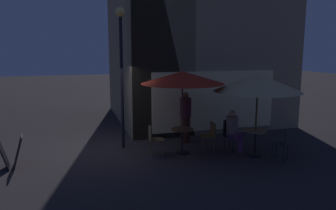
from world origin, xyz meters
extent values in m
plane|color=#292427|center=(0.00, 0.00, 0.00)|extent=(60.00, 60.00, 0.00)
cube|color=gray|center=(4.40, 1.94, 4.61)|extent=(6.60, 2.23, 9.22)
cube|color=gray|center=(2.22, 4.04, 4.61)|extent=(2.23, 6.44, 9.22)
cube|color=beige|center=(4.07, 0.78, 1.25)|extent=(4.62, 0.08, 2.10)
cylinder|color=black|center=(0.67, 0.15, 2.04)|extent=(0.10, 0.10, 4.07)
sphere|color=#F8E267|center=(0.67, 0.15, 4.16)|extent=(0.29, 0.29, 0.29)
cube|color=black|center=(-2.26, -0.83, 0.43)|extent=(0.33, 0.58, 0.84)
cube|color=black|center=(-2.62, -0.87, 0.43)|extent=(0.33, 0.58, 0.84)
cylinder|color=black|center=(2.25, -0.95, 0.01)|extent=(0.40, 0.40, 0.03)
cylinder|color=black|center=(2.25, -0.95, 0.36)|extent=(0.06, 0.06, 0.73)
cylinder|color=#422E1B|center=(2.25, -0.95, 0.74)|extent=(0.66, 0.66, 0.03)
cylinder|color=black|center=(4.21, -1.78, 0.01)|extent=(0.40, 0.40, 0.03)
cylinder|color=black|center=(4.21, -1.78, 0.37)|extent=(0.06, 0.06, 0.74)
cylinder|color=brown|center=(4.21, -1.78, 0.76)|extent=(0.65, 0.65, 0.03)
cylinder|color=black|center=(2.25, -0.95, 0.03)|extent=(0.36, 0.36, 0.06)
cylinder|color=#4C3425|center=(2.25, -0.95, 1.20)|extent=(0.05, 0.05, 2.41)
cone|color=#A22514|center=(2.25, -0.95, 2.28)|extent=(2.42, 2.42, 0.36)
cylinder|color=black|center=(4.21, -1.78, 0.03)|extent=(0.36, 0.36, 0.06)
cylinder|color=#4B3E1E|center=(4.21, -1.78, 1.18)|extent=(0.05, 0.05, 2.36)
cone|color=tan|center=(4.21, -1.78, 2.15)|extent=(2.46, 2.46, 0.51)
cylinder|color=brown|center=(2.84, -1.17, 0.24)|extent=(0.03, 0.03, 0.48)
cylinder|color=brown|center=(2.87, -0.84, 0.24)|extent=(0.03, 0.03, 0.48)
cylinder|color=brown|center=(3.17, -1.19, 0.24)|extent=(0.03, 0.03, 0.48)
cylinder|color=brown|center=(3.20, -0.86, 0.24)|extent=(0.03, 0.03, 0.48)
cube|color=brown|center=(3.02, -1.02, 0.50)|extent=(0.44, 0.44, 0.03)
cube|color=brown|center=(3.20, -1.03, 0.71)|extent=(0.07, 0.41, 0.39)
cylinder|color=brown|center=(1.66, -0.75, 0.22)|extent=(0.03, 0.03, 0.44)
cylinder|color=brown|center=(1.64, -1.08, 0.22)|extent=(0.03, 0.03, 0.44)
cylinder|color=brown|center=(1.33, -0.73, 0.22)|extent=(0.03, 0.03, 0.44)
cylinder|color=brown|center=(1.31, -1.06, 0.22)|extent=(0.03, 0.03, 0.44)
cube|color=brown|center=(1.49, -0.90, 0.46)|extent=(0.44, 0.44, 0.04)
cube|color=brown|center=(1.30, -0.89, 0.67)|extent=(0.07, 0.42, 0.39)
cylinder|color=black|center=(4.01, -1.16, 0.22)|extent=(0.03, 0.03, 0.45)
cylinder|color=black|center=(3.75, -1.32, 0.22)|extent=(0.03, 0.03, 0.45)
cylinder|color=black|center=(3.85, -0.90, 0.22)|extent=(0.03, 0.03, 0.45)
cylinder|color=black|center=(3.59, -1.06, 0.22)|extent=(0.03, 0.03, 0.45)
cube|color=black|center=(3.80, -1.11, 0.47)|extent=(0.52, 0.52, 0.04)
cube|color=black|center=(3.71, -0.97, 0.71)|extent=(0.34, 0.23, 0.46)
cylinder|color=#1F2727|center=(4.43, -2.33, 0.23)|extent=(0.03, 0.03, 0.47)
cylinder|color=#1F2727|center=(4.68, -2.14, 0.23)|extent=(0.03, 0.03, 0.47)
cylinder|color=#1F2727|center=(4.62, -2.58, 0.23)|extent=(0.03, 0.03, 0.47)
cylinder|color=#1F2727|center=(4.87, -2.39, 0.23)|extent=(0.03, 0.03, 0.47)
cube|color=#1F2727|center=(4.65, -2.36, 0.48)|extent=(0.56, 0.56, 0.03)
cube|color=#1F2727|center=(4.76, -2.50, 0.70)|extent=(0.34, 0.27, 0.40)
cube|color=#612F63|center=(3.87, -1.23, 0.49)|extent=(0.50, 0.50, 0.14)
cylinder|color=#612F63|center=(3.96, -1.37, 0.24)|extent=(0.14, 0.14, 0.49)
cylinder|color=slate|center=(3.80, -1.11, 0.78)|extent=(0.36, 0.36, 0.58)
sphere|color=tan|center=(3.80, -1.11, 1.16)|extent=(0.21, 0.21, 0.21)
cylinder|color=#441F16|center=(2.75, 0.17, 0.43)|extent=(0.32, 0.32, 0.86)
cylinder|color=#501E27|center=(2.75, 0.17, 1.18)|extent=(0.37, 0.37, 0.63)
sphere|color=brown|center=(2.75, 0.17, 1.59)|extent=(0.20, 0.20, 0.20)
camera|label=1|loc=(-0.86, -10.07, 3.12)|focal=35.81mm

